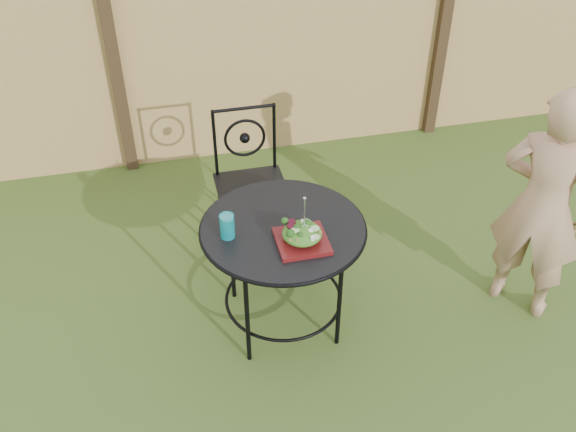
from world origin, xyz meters
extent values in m
plane|color=#294315|center=(0.00, 0.00, 0.00)|extent=(60.00, 60.00, 0.00)
cube|color=tan|center=(0.00, 2.20, 0.90)|extent=(8.00, 0.05, 1.80)
cube|color=black|center=(-1.30, 2.15, 0.95)|extent=(0.09, 0.09, 1.90)
cube|color=black|center=(1.30, 2.15, 0.95)|extent=(0.09, 0.09, 1.90)
cylinder|color=black|center=(-0.47, 0.22, 0.71)|extent=(0.90, 0.90, 0.02)
torus|color=black|center=(-0.47, 0.22, 0.71)|extent=(0.92, 0.92, 0.02)
torus|color=black|center=(-0.47, 0.22, 0.18)|extent=(0.70, 0.70, 0.02)
cylinder|color=black|center=(-0.21, 0.48, 0.35)|extent=(0.03, 0.03, 0.71)
cylinder|color=black|center=(-0.73, 0.48, 0.35)|extent=(0.03, 0.03, 0.71)
cylinder|color=black|center=(-0.73, -0.04, 0.35)|extent=(0.03, 0.03, 0.71)
cylinder|color=black|center=(-0.21, -0.04, 0.35)|extent=(0.03, 0.03, 0.71)
cube|color=black|center=(-0.51, 0.98, 0.45)|extent=(0.46, 0.46, 0.03)
cylinder|color=black|center=(-0.51, 1.19, 0.94)|extent=(0.42, 0.02, 0.02)
torus|color=black|center=(-0.51, 1.19, 0.72)|extent=(0.28, 0.02, 0.28)
cylinder|color=black|center=(-0.71, 0.78, 0.22)|extent=(0.02, 0.02, 0.44)
cylinder|color=black|center=(-0.31, 0.78, 0.22)|extent=(0.02, 0.02, 0.44)
cylinder|color=black|center=(-0.71, 1.18, 0.22)|extent=(0.02, 0.02, 0.44)
cylinder|color=black|center=(-0.31, 1.18, 0.22)|extent=(0.02, 0.02, 0.44)
cylinder|color=black|center=(-0.71, 1.19, 0.70)|extent=(0.02, 0.02, 0.50)
cylinder|color=black|center=(-0.31, 1.19, 0.70)|extent=(0.02, 0.02, 0.50)
imported|color=tan|center=(0.99, 0.04, 0.74)|extent=(0.62, 0.64, 1.48)
cube|color=#430910|center=(-0.41, 0.06, 0.74)|extent=(0.27, 0.27, 0.02)
ellipsoid|color=#235614|center=(-0.41, 0.06, 0.79)|extent=(0.21, 0.21, 0.08)
cylinder|color=silver|center=(-0.40, 0.06, 0.92)|extent=(0.01, 0.01, 0.18)
cylinder|color=#0B7D86|center=(-0.78, 0.20, 0.79)|extent=(0.08, 0.08, 0.14)
camera|label=1|loc=(-1.07, -2.44, 2.91)|focal=40.00mm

